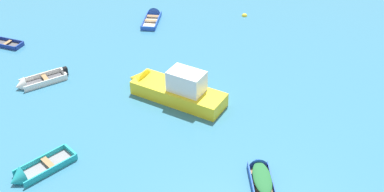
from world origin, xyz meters
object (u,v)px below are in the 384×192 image
motor_launch_yellow_far_left (172,88)px  mooring_buoy_between_boats_left (244,16)px  rowboat_blue_distant_center (260,174)px  rowboat_turquoise_cluster_outer (29,174)px  rowboat_white_center (32,83)px  rowboat_blue_near_right (154,16)px

motor_launch_yellow_far_left → mooring_buoy_between_boats_left: bearing=68.0°
rowboat_blue_distant_center → rowboat_turquoise_cluster_outer: bearing=-177.6°
rowboat_turquoise_cluster_outer → mooring_buoy_between_boats_left: 21.42m
mooring_buoy_between_boats_left → rowboat_white_center: bearing=-141.1°
rowboat_white_center → mooring_buoy_between_boats_left: rowboat_white_center is taller
rowboat_blue_near_right → mooring_buoy_between_boats_left: (7.15, 0.66, -0.15)m
rowboat_blue_near_right → rowboat_white_center: 11.85m
rowboat_blue_near_right → mooring_buoy_between_boats_left: 7.18m
rowboat_blue_near_right → motor_launch_yellow_far_left: bearing=-77.4°
rowboat_blue_near_right → rowboat_blue_distant_center: size_ratio=1.16×
rowboat_blue_distant_center → mooring_buoy_between_boats_left: bearing=89.8°
motor_launch_yellow_far_left → mooring_buoy_between_boats_left: motor_launch_yellow_far_left is taller
motor_launch_yellow_far_left → rowboat_blue_distant_center: motor_launch_yellow_far_left is taller
rowboat_blue_distant_center → rowboat_white_center: rowboat_white_center is taller
rowboat_white_center → mooring_buoy_between_boats_left: (13.33, 10.77, -0.17)m
motor_launch_yellow_far_left → rowboat_turquoise_cluster_outer: size_ratio=2.06×
rowboat_blue_near_right → rowboat_blue_distant_center: 18.76m
mooring_buoy_between_boats_left → motor_launch_yellow_far_left: bearing=-112.0°
rowboat_blue_near_right → rowboat_white_center: bearing=-121.4°
rowboat_blue_distant_center → mooring_buoy_between_boats_left: 18.03m
rowboat_turquoise_cluster_outer → rowboat_blue_distant_center: bearing=2.4°
rowboat_blue_near_right → rowboat_blue_distant_center: bearing=-67.8°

